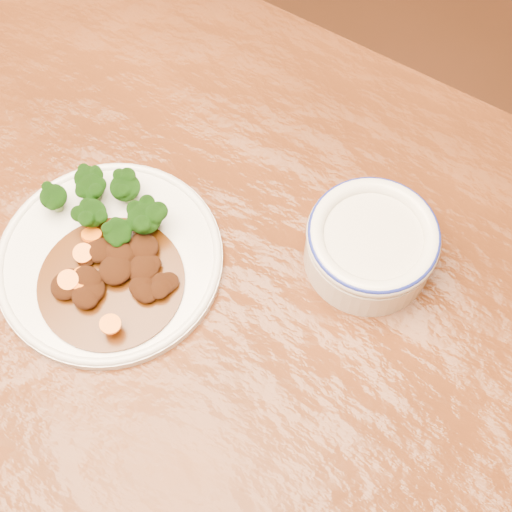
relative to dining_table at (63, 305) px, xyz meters
The scene contains 6 objects.
ground 0.67m from the dining_table, ahead, with size 4.00×4.00×0.00m, color #492612.
dining_table is the anchor object (origin of this frame).
dinner_plate 0.11m from the dining_table, 49.78° to the left, with size 0.23×0.23×0.01m.
broccoli_florets 0.15m from the dining_table, 83.07° to the left, with size 0.13×0.08×0.04m.
mince_stew 0.12m from the dining_table, 30.23° to the left, with size 0.15×0.15×0.02m.
dip_bowl 0.35m from the dining_table, 40.43° to the left, with size 0.13×0.13×0.06m.
Camera 1 is at (0.36, -0.12, 1.42)m, focal length 50.00 mm.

